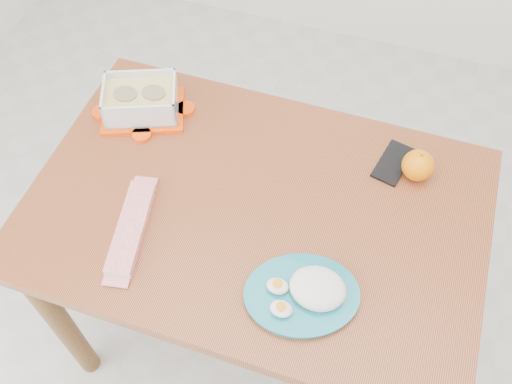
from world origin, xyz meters
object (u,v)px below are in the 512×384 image
(dining_table, at_px, (256,231))
(smartphone, at_px, (393,163))
(rice_plate, at_px, (307,292))
(orange_fruit, at_px, (418,165))
(food_container, at_px, (141,101))

(dining_table, bearing_deg, smartphone, 39.15)
(rice_plate, bearing_deg, orange_fruit, 46.76)
(smartphone, bearing_deg, dining_table, -128.50)
(food_container, distance_m, rice_plate, 0.66)
(rice_plate, distance_m, smartphone, 0.42)
(orange_fruit, height_order, smartphone, orange_fruit)
(dining_table, distance_m, smartphone, 0.38)
(dining_table, relative_size, food_container, 4.22)
(dining_table, bearing_deg, rice_plate, -46.23)
(food_container, bearing_deg, dining_table, -48.36)
(orange_fruit, bearing_deg, smartphone, 162.25)
(orange_fruit, xyz_separation_m, rice_plate, (-0.17, -0.39, -0.02))
(orange_fruit, bearing_deg, dining_table, -148.28)
(dining_table, distance_m, rice_plate, 0.29)
(dining_table, relative_size, rice_plate, 3.47)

